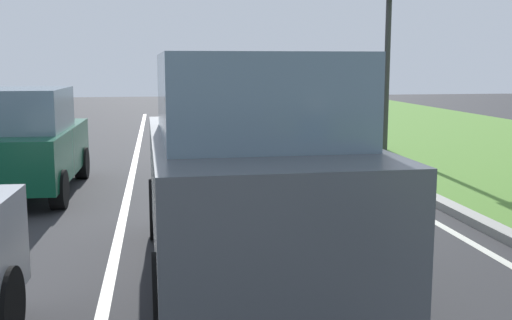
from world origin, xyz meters
TOP-DOWN VIEW (x-y plane):
  - ground_plane at (0.00, 14.00)m, footprint 60.00×60.00m
  - lane_line_center at (-0.70, 14.00)m, footprint 0.12×32.00m
  - lane_line_right_edge at (3.60, 14.00)m, footprint 0.12×32.00m
  - curb_right at (4.10, 14.00)m, footprint 0.24×48.00m
  - car_suv_ahead at (0.71, 9.17)m, footprint 2.04×4.53m
  - car_hatchback_far at (-2.40, 13.81)m, footprint 1.79×3.73m
  - traffic_light_near_right at (5.37, 17.51)m, footprint 0.32×0.50m

SIDE VIEW (x-z plane):
  - ground_plane at x=0.00m, z-range 0.00..0.00m
  - lane_line_center at x=-0.70m, z-range 0.00..0.01m
  - lane_line_right_edge at x=3.60m, z-range 0.00..0.01m
  - curb_right at x=4.10m, z-range 0.00..0.12m
  - car_hatchback_far at x=-2.40m, z-range -0.01..1.77m
  - car_suv_ahead at x=0.71m, z-range 0.03..2.31m
  - traffic_light_near_right at x=5.37m, z-range 0.90..5.65m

